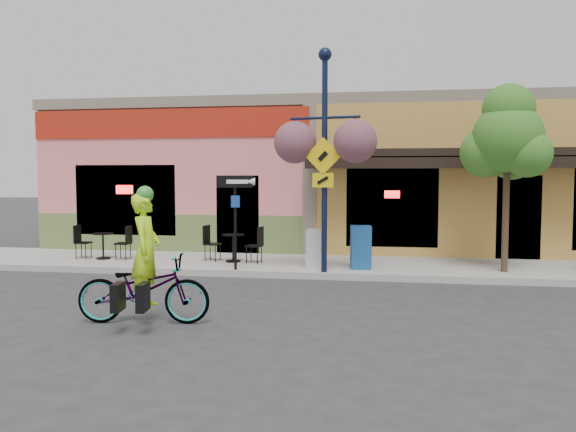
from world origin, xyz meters
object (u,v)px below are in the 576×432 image
object	(u,v)px
building	(353,177)
lamp_post	(325,161)
bicycle	(144,289)
newspaper_box_grey	(317,249)
street_tree	(507,178)
newspaper_box_blue	(361,247)
one_way_sign	(235,223)
cyclist_rider	(146,267)

from	to	relation	value
building	lamp_post	xyz separation A→B (m)	(-0.34, -6.85, 0.36)
bicycle	newspaper_box_grey	size ratio (longest dim) A/B	2.28
street_tree	building	bearing A→B (deg)	120.40
bicycle	lamp_post	distance (m)	5.28
newspaper_box_blue	bicycle	bearing A→B (deg)	-132.50
one_way_sign	street_tree	world-z (taller)	street_tree
one_way_sign	newspaper_box_blue	size ratio (longest dim) A/B	2.15
bicycle	lamp_post	bearing A→B (deg)	-36.68
lamp_post	street_tree	distance (m)	4.04
newspaper_box_blue	lamp_post	bearing A→B (deg)	-152.91
street_tree	newspaper_box_blue	bearing A→B (deg)	-178.37
bicycle	street_tree	size ratio (longest dim) A/B	0.49
newspaper_box_grey	cyclist_rider	bearing A→B (deg)	-108.02
bicycle	cyclist_rider	distance (m)	0.35
lamp_post	bicycle	bearing A→B (deg)	-110.89
lamp_post	street_tree	world-z (taller)	lamp_post
one_way_sign	street_tree	xyz separation A→B (m)	(5.99, 0.66, 1.03)
building	newspaper_box_grey	bearing A→B (deg)	-95.08
bicycle	street_tree	bearing A→B (deg)	-59.58
building	one_way_sign	xyz separation A→B (m)	(-2.36, -6.85, -1.03)
bicycle	newspaper_box_blue	size ratio (longest dim) A/B	2.06
one_way_sign	lamp_post	bearing A→B (deg)	-20.36
lamp_post	one_way_sign	size ratio (longest dim) A/B	2.30
cyclist_rider	newspaper_box_grey	bearing A→B (deg)	-31.21
building	newspaper_box_blue	bearing A→B (deg)	-85.88
newspaper_box_blue	one_way_sign	bearing A→B (deg)	-177.41
lamp_post	newspaper_box_grey	distance (m)	2.09
lamp_post	newspaper_box_blue	xyz separation A→B (m)	(0.79, 0.57, -1.96)
bicycle	street_tree	world-z (taller)	street_tree
lamp_post	newspaper_box_grey	size ratio (longest dim) A/B	5.47
building	cyclist_rider	distance (m)	11.48
newspaper_box_blue	cyclist_rider	bearing A→B (deg)	-132.08
bicycle	newspaper_box_grey	xyz separation A→B (m)	(2.17, 4.75, 0.06)
bicycle	lamp_post	xyz separation A→B (m)	(2.40, 4.23, 2.07)
cyclist_rider	street_tree	distance (m)	8.10
newspaper_box_blue	newspaper_box_grey	distance (m)	1.02
cyclist_rider	newspaper_box_blue	xyz separation A→B (m)	(3.13, 4.80, -0.24)
lamp_post	one_way_sign	world-z (taller)	lamp_post
lamp_post	street_tree	xyz separation A→B (m)	(3.96, 0.66, -0.36)
building	newspaper_box_blue	size ratio (longest dim) A/B	18.30
building	one_way_sign	size ratio (longest dim) A/B	8.52
lamp_post	newspaper_box_blue	size ratio (longest dim) A/B	4.94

